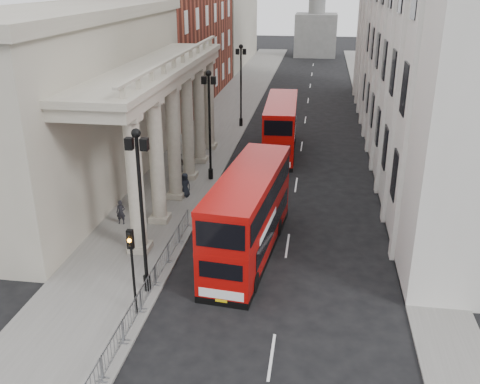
{
  "coord_description": "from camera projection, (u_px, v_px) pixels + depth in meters",
  "views": [
    {
      "loc": [
        7.36,
        -18.02,
        14.68
      ],
      "look_at": [
        2.99,
        11.31,
        2.7
      ],
      "focal_mm": 40.0,
      "sensor_mm": 36.0,
      "label": 1
    }
  ],
  "objects": [
    {
      "name": "ground",
      "position": [
        133.0,
        343.0,
        23.03
      ],
      "size": [
        260.0,
        260.0,
        0.0
      ],
      "primitive_type": "plane",
      "color": "black",
      "rests_on": "ground"
    },
    {
      "name": "sidewalk_west",
      "position": [
        207.0,
        142.0,
        50.92
      ],
      "size": [
        6.0,
        140.0,
        0.12
      ],
      "primitive_type": "cube",
      "color": "slate",
      "rests_on": "ground"
    },
    {
      "name": "sidewalk_east",
      "position": [
        384.0,
        149.0,
        48.67
      ],
      "size": [
        3.0,
        140.0,
        0.12
      ],
      "primitive_type": "cube",
      "color": "slate",
      "rests_on": "ground"
    },
    {
      "name": "kerb",
      "position": [
        237.0,
        143.0,
        50.52
      ],
      "size": [
        0.2,
        140.0,
        0.14
      ],
      "primitive_type": "cube",
      "color": "slate",
      "rests_on": "ground"
    },
    {
      "name": "portico_building",
      "position": [
        70.0,
        105.0,
        38.72
      ],
      "size": [
        9.0,
        28.0,
        12.0
      ],
      "primitive_type": "cube",
      "color": "gray",
      "rests_on": "ground"
    },
    {
      "name": "brick_building",
      "position": [
        174.0,
        9.0,
        64.36
      ],
      "size": [
        9.0,
        32.0,
        22.0
      ],
      "primitive_type": "cube",
      "color": "maroon",
      "rests_on": "ground"
    },
    {
      "name": "west_building_far",
      "position": [
        222.0,
        5.0,
        94.08
      ],
      "size": [
        9.0,
        30.0,
        20.0
      ],
      "primitive_type": "cube",
      "color": "gray",
      "rests_on": "ground"
    },
    {
      "name": "east_building",
      "position": [
        427.0,
        4.0,
        45.5
      ],
      "size": [
        8.0,
        55.0,
        25.0
      ],
      "primitive_type": "cube",
      "color": "beige",
      "rests_on": "ground"
    },
    {
      "name": "lamp_post_south",
      "position": [
        141.0,
        202.0,
        24.94
      ],
      "size": [
        1.05,
        0.44,
        8.32
      ],
      "color": "black",
      "rests_on": "sidewalk_west"
    },
    {
      "name": "lamp_post_mid",
      "position": [
        210.0,
        118.0,
        39.61
      ],
      "size": [
        1.05,
        0.44,
        8.32
      ],
      "color": "black",
      "rests_on": "sidewalk_west"
    },
    {
      "name": "lamp_post_north",
      "position": [
        241.0,
        80.0,
        54.28
      ],
      "size": [
        1.05,
        0.44,
        8.32
      ],
      "color": "black",
      "rests_on": "sidewalk_west"
    },
    {
      "name": "traffic_light",
      "position": [
        132.0,
        257.0,
        23.75
      ],
      "size": [
        0.28,
        0.33,
        4.3
      ],
      "color": "black",
      "rests_on": "sidewalk_west"
    },
    {
      "name": "crowd_barriers",
      "position": [
        140.0,
        301.0,
        24.86
      ],
      "size": [
        0.5,
        18.75,
        1.1
      ],
      "color": "gray",
      "rests_on": "sidewalk_west"
    },
    {
      "name": "bus_near",
      "position": [
        249.0,
        213.0,
        29.61
      ],
      "size": [
        3.81,
        11.39,
        4.82
      ],
      "rotation": [
        0.0,
        0.0,
        -0.1
      ],
      "color": "#A50A07",
      "rests_on": "ground"
    },
    {
      "name": "bus_far",
      "position": [
        281.0,
        126.0,
        47.2
      ],
      "size": [
        2.94,
        10.83,
        4.64
      ],
      "rotation": [
        0.0,
        0.0,
        0.03
      ],
      "color": "#B70B08",
      "rests_on": "ground"
    },
    {
      "name": "pedestrian_a",
      "position": [
        121.0,
        212.0,
        33.61
      ],
      "size": [
        0.6,
        0.42,
        1.56
      ],
      "primitive_type": "imported",
      "rotation": [
        0.0,
        0.0,
        0.1
      ],
      "color": "black",
      "rests_on": "sidewalk_west"
    },
    {
      "name": "pedestrian_b",
      "position": [
        179.0,
        165.0,
        41.63
      ],
      "size": [
        1.06,
        0.91,
        1.87
      ],
      "primitive_type": "imported",
      "rotation": [
        0.0,
        0.0,
        2.89
      ],
      "color": "#2A2421",
      "rests_on": "sidewalk_west"
    },
    {
      "name": "pedestrian_c",
      "position": [
        185.0,
        185.0,
        37.78
      ],
      "size": [
        0.95,
        0.72,
        1.74
      ],
      "primitive_type": "imported",
      "rotation": [
        0.0,
        0.0,
        6.07
      ],
      "color": "black",
      "rests_on": "sidewalk_west"
    }
  ]
}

